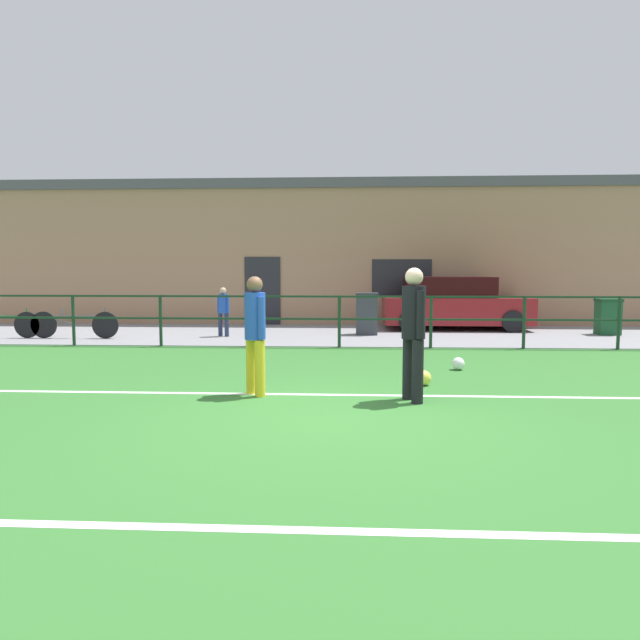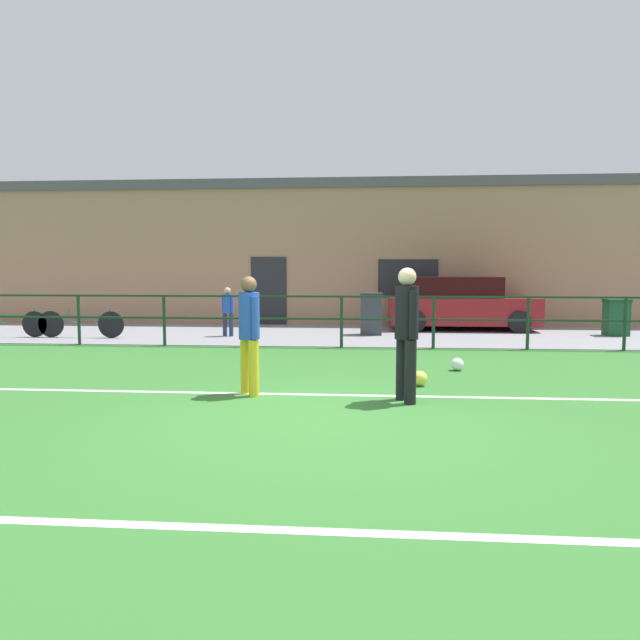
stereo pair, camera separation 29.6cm
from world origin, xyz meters
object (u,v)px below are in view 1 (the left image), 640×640
spectator_child (223,309)px  parked_car_red (454,304)px  soccer_ball_spare (424,378)px  bicycle_parked_0 (74,324)px  player_goalkeeper (413,326)px  trash_bin_0 (608,316)px  soccer_ball_match (458,364)px  player_striker (255,328)px  trash_bin_1 (367,314)px

spectator_child → parked_car_red: size_ratio=0.31×
soccer_ball_spare → bicycle_parked_0: bicycle_parked_0 is taller
player_goalkeeper → trash_bin_0: bearing=121.3°
soccer_ball_match → soccer_ball_spare: bearing=-119.2°
spectator_child → parked_car_red: 6.54m
player_goalkeeper → trash_bin_0: (5.91, 7.84, -0.49)m
parked_car_red → player_striker: bearing=-115.7°
player_striker → parked_car_red: player_striker is taller
spectator_child → trash_bin_0: bearing=-157.0°
parked_car_red → trash_bin_0: parked_car_red is taller
soccer_ball_match → bicycle_parked_0: bicycle_parked_0 is taller
player_goalkeeper → spectator_child: size_ratio=1.40×
soccer_ball_match → bicycle_parked_0: bearing=155.7°
trash_bin_0 → spectator_child: bearing=-174.7°
player_striker → soccer_ball_match: (3.15, 2.14, -0.82)m
trash_bin_0 → player_goalkeeper: bearing=-127.0°
player_goalkeeper → trash_bin_0: 9.83m
soccer_ball_match → player_goalkeeper: bearing=-113.4°
parked_car_red → bicycle_parked_0: 10.16m
player_goalkeeper → parked_car_red: player_goalkeeper is taller
player_goalkeeper → bicycle_parked_0: (-7.63, 6.32, -0.62)m
player_striker → parked_car_red: (4.25, 8.82, -0.19)m
player_goalkeeper → soccer_ball_match: (1.04, 2.40, -0.88)m
bicycle_parked_0 → spectator_child: bearing=9.3°
soccer_ball_match → player_striker: bearing=-145.8°
parked_car_red → trash_bin_0: (3.77, -1.24, -0.24)m
soccer_ball_match → soccer_ball_spare: soccer_ball_spare is taller
player_striker → spectator_child: (-1.92, 6.65, -0.20)m
soccer_ball_spare → spectator_child: (-4.31, 5.88, 0.61)m
soccer_ball_spare → trash_bin_1: trash_bin_1 is taller
player_goalkeeper → soccer_ball_spare: bearing=143.3°
trash_bin_1 → parked_car_red: bearing=31.4°
player_striker → soccer_ball_spare: player_striker is taller
bicycle_parked_0 → trash_bin_1: size_ratio=2.03×
player_striker → trash_bin_0: bearing=94.1°
soccer_ball_match → bicycle_parked_0: (-8.67, 3.92, 0.26)m
trash_bin_0 → soccer_ball_spare: bearing=-129.6°
player_goalkeeper → spectator_child: player_goalkeeper is taller
soccer_ball_match → parked_car_red: 6.80m
player_goalkeeper → trash_bin_1: (-0.39, 7.54, -0.42)m
soccer_ball_match → spectator_child: spectator_child is taller
bicycle_parked_0 → trash_bin_1: (7.25, 1.22, 0.21)m
player_goalkeeper → trash_bin_1: player_goalkeeper is taller
player_striker → bicycle_parked_0: bearing=-177.0°
bicycle_parked_0 → player_goalkeeper: bearing=-39.6°
soccer_ball_spare → parked_car_red: bearing=77.0°
player_striker → soccer_ball_match: 3.89m
soccer_ball_spare → player_striker: bearing=-161.9°
soccer_ball_spare → trash_bin_1: (-0.66, 6.50, 0.46)m
soccer_ball_match → parked_car_red: size_ratio=0.05×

